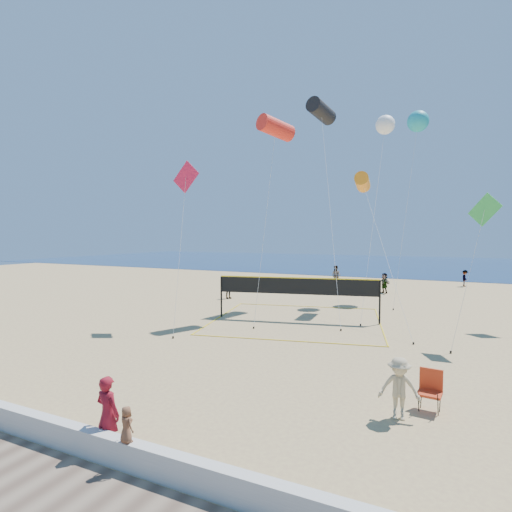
% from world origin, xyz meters
% --- Properties ---
extents(ground, '(120.00, 120.00, 0.00)m').
position_xyz_m(ground, '(0.00, 0.00, 0.00)').
color(ground, tan).
rests_on(ground, ground).
extents(ocean, '(140.00, 50.00, 0.03)m').
position_xyz_m(ocean, '(0.00, 62.00, 0.01)').
color(ocean, navy).
rests_on(ocean, ground).
extents(seawall, '(32.00, 0.30, 0.60)m').
position_xyz_m(seawall, '(0.00, -3.00, 0.30)').
color(seawall, silver).
rests_on(seawall, ground).
extents(woman, '(0.65, 0.44, 1.72)m').
position_xyz_m(woman, '(-2.13, -2.70, 0.86)').
color(woman, maroon).
rests_on(woman, ground).
extents(toddler, '(0.42, 0.33, 0.74)m').
position_xyz_m(toddler, '(-1.24, -3.06, 0.97)').
color(toddler, brown).
rests_on(toddler, seawall).
extents(bystander_b, '(1.13, 0.74, 1.64)m').
position_xyz_m(bystander_b, '(3.55, 1.77, 0.82)').
color(bystander_b, tan).
rests_on(bystander_b, ground).
extents(far_person_0, '(0.85, 1.05, 1.67)m').
position_xyz_m(far_person_0, '(-10.29, 17.21, 0.83)').
color(far_person_0, gray).
rests_on(far_person_0, ground).
extents(far_person_1, '(1.49, 1.43, 1.69)m').
position_xyz_m(far_person_1, '(0.03, 25.30, 0.84)').
color(far_person_1, gray).
rests_on(far_person_1, ground).
extents(far_person_3, '(1.04, 0.87, 1.93)m').
position_xyz_m(far_person_3, '(-4.79, 28.40, 0.96)').
color(far_person_3, gray).
rests_on(far_person_3, ground).
extents(far_person_4, '(0.76, 1.10, 1.55)m').
position_xyz_m(far_person_4, '(6.29, 33.03, 0.78)').
color(far_person_4, gray).
rests_on(far_person_4, ground).
extents(camp_chair, '(0.66, 0.80, 1.25)m').
position_xyz_m(camp_chair, '(4.27, 2.69, 0.64)').
color(camp_chair, red).
rests_on(camp_chair, ground).
extents(volleyball_net, '(10.87, 10.76, 2.45)m').
position_xyz_m(volleyball_net, '(-2.96, 12.10, 1.68)').
color(volleyball_net, black).
rests_on(volleyball_net, ground).
extents(kite_0, '(1.85, 4.57, 11.66)m').
position_xyz_m(kite_0, '(-4.45, 12.51, 11.01)').
color(kite_0, red).
rests_on(kite_0, ground).
extents(kite_1, '(4.03, 8.60, 14.02)m').
position_xyz_m(kite_1, '(-3.32, 17.88, 13.30)').
color(kite_1, black).
rests_on(kite_1, ground).
extents(kite_2, '(4.32, 8.71, 8.81)m').
position_xyz_m(kite_2, '(-0.35, 17.16, 8.23)').
color(kite_2, orange).
rests_on(kite_2, ground).
extents(kite_3, '(2.00, 2.88, 8.75)m').
position_xyz_m(kite_3, '(-7.91, 8.44, 7.53)').
color(kite_3, '#D91A42').
rests_on(kite_3, ground).
extents(kite_4, '(1.87, 2.35, 6.65)m').
position_xyz_m(kite_4, '(5.99, 10.64, 5.60)').
color(kite_4, green).
rests_on(kite_4, ground).
extents(kite_6, '(1.63, 10.09, 13.53)m').
position_xyz_m(kite_6, '(0.41, 21.52, 12.84)').
color(kite_6, white).
rests_on(kite_6, ground).
extents(kite_7, '(1.72, 7.04, 14.25)m').
position_xyz_m(kite_7, '(2.47, 23.93, 13.45)').
color(kite_7, teal).
rests_on(kite_7, ground).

